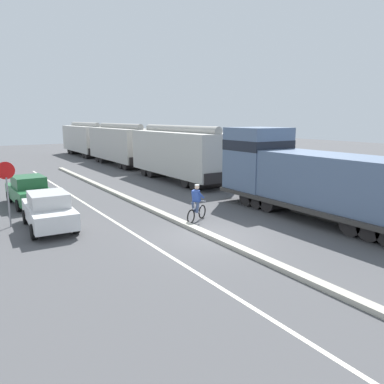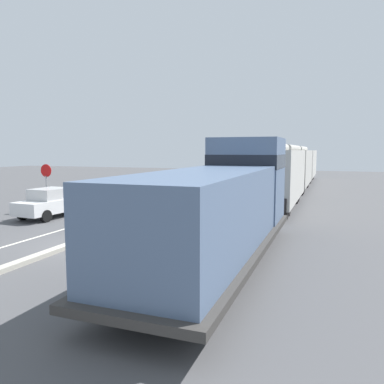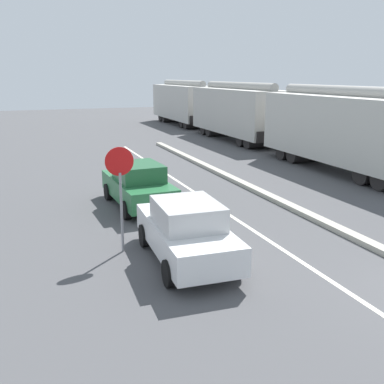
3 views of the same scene
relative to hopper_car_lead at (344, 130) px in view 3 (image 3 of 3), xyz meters
The scene contains 8 objects.
median_curb 8.90m from the hopper_car_lead, 133.48° to the right, with size 0.36×36.00×0.16m, color #B2AD9E.
lane_stripe 10.67m from the hopper_car_lead, 143.06° to the right, with size 0.14×36.00×0.01m, color silver.
hopper_car_lead is the anchor object (origin of this frame).
hopper_car_middle 11.60m from the hopper_car_lead, 90.00° to the left, with size 2.90×10.60×4.18m.
hopper_car_trailing 23.20m from the hopper_car_lead, 90.00° to the left, with size 2.90×10.60×4.18m.
parked_car_white 13.58m from the hopper_car_lead, 145.34° to the right, with size 1.99×4.28×1.62m.
parked_car_green 11.36m from the hopper_car_lead, 167.63° to the right, with size 1.97×4.27×1.62m.
stop_sign 14.08m from the hopper_car_lead, 152.71° to the right, with size 0.76×0.08×2.88m.
Camera 3 is at (-8.90, -5.58, 4.69)m, focal length 42.00 mm.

